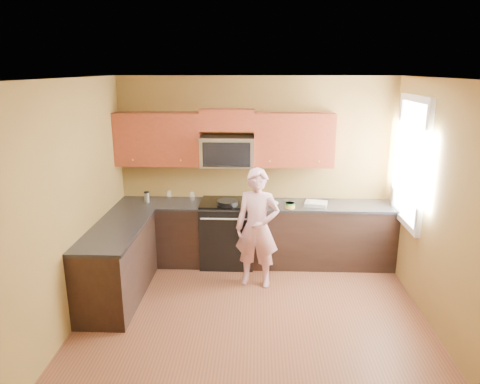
# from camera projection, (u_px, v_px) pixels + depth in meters

# --- Properties ---
(floor) EXTENTS (4.00, 4.00, 0.00)m
(floor) POSITION_uv_depth(u_px,v_px,m) (253.00, 326.00, 4.98)
(floor) COLOR brown
(floor) RESTS_ON ground
(ceiling) EXTENTS (4.00, 4.00, 0.00)m
(ceiling) POSITION_uv_depth(u_px,v_px,m) (255.00, 79.00, 4.25)
(ceiling) COLOR white
(ceiling) RESTS_ON ground
(wall_back) EXTENTS (4.00, 0.00, 4.00)m
(wall_back) POSITION_uv_depth(u_px,v_px,m) (255.00, 170.00, 6.54)
(wall_back) COLOR brown
(wall_back) RESTS_ON ground
(wall_front) EXTENTS (4.00, 0.00, 4.00)m
(wall_front) POSITION_uv_depth(u_px,v_px,m) (251.00, 315.00, 2.69)
(wall_front) COLOR brown
(wall_front) RESTS_ON ground
(wall_left) EXTENTS (0.00, 4.00, 4.00)m
(wall_left) POSITION_uv_depth(u_px,v_px,m) (66.00, 210.00, 4.69)
(wall_left) COLOR brown
(wall_left) RESTS_ON ground
(wall_right) EXTENTS (0.00, 4.00, 4.00)m
(wall_right) POSITION_uv_depth(u_px,v_px,m) (449.00, 214.00, 4.53)
(wall_right) COLOR brown
(wall_right) RESTS_ON ground
(cabinet_back_run) EXTENTS (4.00, 0.60, 0.88)m
(cabinet_back_run) POSITION_uv_depth(u_px,v_px,m) (255.00, 234.00, 6.49)
(cabinet_back_run) COLOR black
(cabinet_back_run) RESTS_ON floor
(cabinet_left_run) EXTENTS (0.60, 1.60, 0.88)m
(cabinet_left_run) POSITION_uv_depth(u_px,v_px,m) (118.00, 264.00, 5.50)
(cabinet_left_run) COLOR black
(cabinet_left_run) RESTS_ON floor
(countertop_back) EXTENTS (4.00, 0.62, 0.04)m
(countertop_back) POSITION_uv_depth(u_px,v_px,m) (255.00, 205.00, 6.36)
(countertop_back) COLOR black
(countertop_back) RESTS_ON cabinet_back_run
(countertop_left) EXTENTS (0.62, 1.60, 0.04)m
(countertop_left) POSITION_uv_depth(u_px,v_px,m) (116.00, 230.00, 5.38)
(countertop_left) COLOR black
(countertop_left) RESTS_ON cabinet_left_run
(stove) EXTENTS (0.76, 0.65, 0.95)m
(stove) POSITION_uv_depth(u_px,v_px,m) (227.00, 232.00, 6.47)
(stove) COLOR black
(stove) RESTS_ON floor
(microwave) EXTENTS (0.76, 0.40, 0.42)m
(microwave) POSITION_uv_depth(u_px,v_px,m) (228.00, 166.00, 6.33)
(microwave) COLOR silver
(microwave) RESTS_ON wall_back
(upper_cab_left) EXTENTS (1.22, 0.33, 0.75)m
(upper_cab_left) POSITION_uv_depth(u_px,v_px,m) (160.00, 165.00, 6.40)
(upper_cab_left) COLOR maroon
(upper_cab_left) RESTS_ON wall_back
(upper_cab_right) EXTENTS (1.12, 0.33, 0.75)m
(upper_cab_right) POSITION_uv_depth(u_px,v_px,m) (293.00, 166.00, 6.33)
(upper_cab_right) COLOR maroon
(upper_cab_right) RESTS_ON wall_back
(upper_cab_over_mw) EXTENTS (0.76, 0.33, 0.30)m
(upper_cab_over_mw) POSITION_uv_depth(u_px,v_px,m) (227.00, 120.00, 6.19)
(upper_cab_over_mw) COLOR maroon
(upper_cab_over_mw) RESTS_ON wall_back
(window) EXTENTS (0.06, 1.06, 1.66)m
(window) POSITION_uv_depth(u_px,v_px,m) (411.00, 162.00, 5.61)
(window) COLOR white
(window) RESTS_ON wall_right
(woman) EXTENTS (0.64, 0.48, 1.58)m
(woman) POSITION_uv_depth(u_px,v_px,m) (257.00, 228.00, 5.74)
(woman) COLOR pink
(woman) RESTS_ON floor
(frying_pan) EXTENTS (0.44, 0.58, 0.07)m
(frying_pan) POSITION_uv_depth(u_px,v_px,m) (228.00, 205.00, 6.19)
(frying_pan) COLOR black
(frying_pan) RESTS_ON stove
(butter_tub) EXTENTS (0.17, 0.17, 0.10)m
(butter_tub) POSITION_uv_depth(u_px,v_px,m) (290.00, 208.00, 6.15)
(butter_tub) COLOR yellow
(butter_tub) RESTS_ON countertop_back
(toast_slice) EXTENTS (0.14, 0.14, 0.01)m
(toast_slice) POSITION_uv_depth(u_px,v_px,m) (262.00, 207.00, 6.17)
(toast_slice) COLOR #B27F47
(toast_slice) RESTS_ON countertop_back
(napkin_a) EXTENTS (0.14, 0.14, 0.06)m
(napkin_a) POSITION_uv_depth(u_px,v_px,m) (275.00, 203.00, 6.27)
(napkin_a) COLOR silver
(napkin_a) RESTS_ON countertop_back
(napkin_b) EXTENTS (0.13, 0.14, 0.07)m
(napkin_b) POSITION_uv_depth(u_px,v_px,m) (309.00, 203.00, 6.27)
(napkin_b) COLOR silver
(napkin_b) RESTS_ON countertop_back
(dish_towel) EXTENTS (0.35, 0.31, 0.05)m
(dish_towel) POSITION_uv_depth(u_px,v_px,m) (316.00, 204.00, 6.26)
(dish_towel) COLOR white
(dish_towel) RESTS_ON countertop_back
(travel_mug) EXTENTS (0.10, 0.10, 0.16)m
(travel_mug) POSITION_uv_depth(u_px,v_px,m) (147.00, 202.00, 6.41)
(travel_mug) COLOR silver
(travel_mug) RESTS_ON countertop_back
(glass_a) EXTENTS (0.09, 0.09, 0.12)m
(glass_a) POSITION_uv_depth(u_px,v_px,m) (169.00, 195.00, 6.57)
(glass_a) COLOR silver
(glass_a) RESTS_ON countertop_back
(glass_c) EXTENTS (0.07, 0.07, 0.12)m
(glass_c) POSITION_uv_depth(u_px,v_px,m) (192.00, 196.00, 6.51)
(glass_c) COLOR silver
(glass_c) RESTS_ON countertop_back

